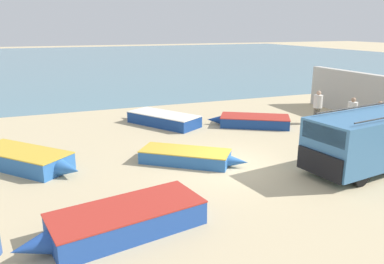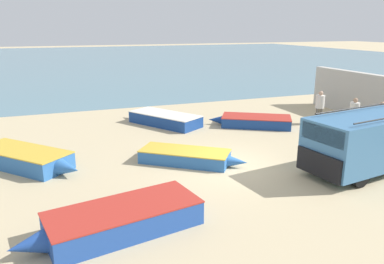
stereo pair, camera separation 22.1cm
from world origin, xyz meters
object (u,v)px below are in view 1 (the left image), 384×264
(fishing_rowboat_4, at_px, (162,119))
(fisherman_1, at_px, (318,104))
(fishing_rowboat_2, at_px, (252,121))
(fisherman_2, at_px, (379,116))
(fisherman_0, at_px, (352,112))
(fishing_rowboat_3, at_px, (122,220))
(fishing_rowboat_0, at_px, (188,157))
(fishing_rowboat_1, at_px, (25,159))
(parked_van, at_px, (370,139))

(fishing_rowboat_4, xyz_separation_m, fisherman_1, (8.04, -2.89, 0.77))
(fishing_rowboat_2, bearing_deg, fisherman_2, 167.93)
(fisherman_1, distance_m, fisherman_2, 3.42)
(fisherman_0, distance_m, fisherman_2, 1.32)
(fishing_rowboat_2, xyz_separation_m, fishing_rowboat_3, (-8.66, -8.24, 0.06))
(fishing_rowboat_2, relative_size, fisherman_1, 2.36)
(fishing_rowboat_3, bearing_deg, fishing_rowboat_0, -140.04)
(fishing_rowboat_1, bearing_deg, fisherman_2, 40.91)
(fishing_rowboat_4, distance_m, fisherman_0, 9.84)
(fisherman_2, bearing_deg, fishing_rowboat_2, -94.77)
(parked_van, distance_m, fisherman_1, 6.90)
(fishing_rowboat_3, bearing_deg, parked_van, 176.09)
(fishing_rowboat_2, distance_m, fisherman_1, 3.75)
(fishing_rowboat_3, relative_size, fisherman_1, 2.70)
(fisherman_2, bearing_deg, fisherman_1, -127.62)
(parked_van, relative_size, fishing_rowboat_0, 1.41)
(fishing_rowboat_2, distance_m, fisherman_0, 4.98)
(fishing_rowboat_2, relative_size, fishing_rowboat_3, 0.88)
(parked_van, relative_size, fisherman_1, 3.01)
(fishing_rowboat_0, bearing_deg, fishing_rowboat_4, 119.59)
(fishing_rowboat_0, height_order, fishing_rowboat_3, fishing_rowboat_3)
(fishing_rowboat_3, height_order, fishing_rowboat_4, fishing_rowboat_3)
(fishing_rowboat_3, bearing_deg, fisherman_0, -167.78)
(parked_van, xyz_separation_m, fishing_rowboat_0, (-5.99, 3.06, -0.91))
(fishing_rowboat_1, bearing_deg, fishing_rowboat_2, 59.20)
(fishing_rowboat_0, bearing_deg, fishing_rowboat_3, -92.49)
(fisherman_0, distance_m, fisherman_1, 2.10)
(parked_van, xyz_separation_m, fisherman_2, (3.65, 2.99, -0.10))
(fishing_rowboat_0, distance_m, fishing_rowboat_1, 6.18)
(fisherman_0, bearing_deg, fishing_rowboat_1, 120.80)
(fishing_rowboat_0, distance_m, fisherman_1, 9.42)
(parked_van, relative_size, fisherman_2, 3.07)
(fishing_rowboat_1, xyz_separation_m, fisherman_2, (15.57, -1.82, 0.74))
(fishing_rowboat_0, bearing_deg, fishing_rowboat_2, 74.44)
(fishing_rowboat_1, distance_m, fishing_rowboat_2, 11.40)
(parked_van, distance_m, fishing_rowboat_0, 6.78)
(fishing_rowboat_0, bearing_deg, fisherman_0, 44.06)
(fishing_rowboat_4, bearing_deg, parked_van, 177.33)
(fishing_rowboat_1, height_order, fisherman_1, fisherman_1)
(parked_van, relative_size, fisherman_0, 3.10)
(fishing_rowboat_4, bearing_deg, fisherman_1, -142.03)
(fisherman_0, height_order, fisherman_1, fisherman_1)
(fishing_rowboat_1, bearing_deg, fishing_rowboat_4, 80.79)
(parked_van, relative_size, fishing_rowboat_3, 1.12)
(fishing_rowboat_3, height_order, fisherman_1, fisherman_1)
(parked_van, height_order, fishing_rowboat_2, parked_van)
(fishing_rowboat_4, relative_size, fisherman_0, 2.66)
(fishing_rowboat_2, bearing_deg, fishing_rowboat_4, 5.85)
(fishing_rowboat_4, bearing_deg, fisherman_2, -157.22)
(fishing_rowboat_0, relative_size, fishing_rowboat_4, 0.83)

